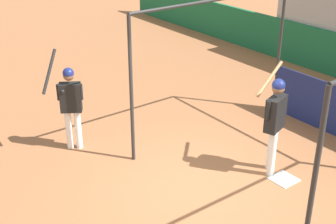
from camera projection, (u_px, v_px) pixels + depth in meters
name	position (u px, v px, depth m)	size (l,w,h in m)	color
ground_plane	(198.00, 188.00, 8.37)	(60.00, 60.00, 0.00)	#935B38
batting_cage	(333.00, 95.00, 9.06)	(4.16, 4.15, 2.92)	#282828
home_plate	(284.00, 179.00, 8.61)	(0.44, 0.44, 0.02)	white
player_batter	(275.00, 116.00, 8.39)	(0.62, 0.83, 1.99)	white
player_waiting	(70.00, 101.00, 9.25)	(0.58, 0.79, 2.07)	white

